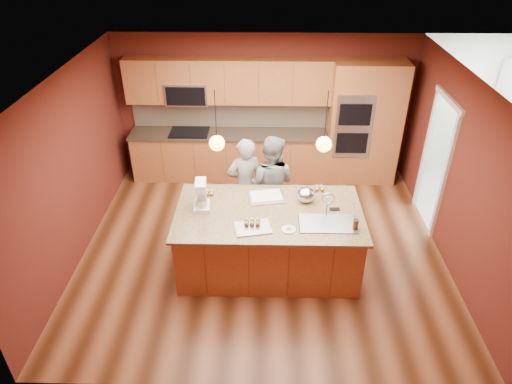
{
  "coord_description": "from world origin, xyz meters",
  "views": [
    {
      "loc": [
        0.03,
        -5.65,
        4.53
      ],
      "look_at": [
        -0.1,
        -0.1,
        1.07
      ],
      "focal_mm": 32.0,
      "sensor_mm": 36.0,
      "label": 1
    }
  ],
  "objects_px": {
    "stand_mixer": "(201,197)",
    "mixing_bowl": "(306,195)",
    "person_right": "(271,184)",
    "person_left": "(245,185)",
    "island": "(270,239)"
  },
  "relations": [
    {
      "from": "island",
      "to": "mixing_bowl",
      "type": "xyz_separation_m",
      "value": [
        0.51,
        0.29,
        0.57
      ]
    },
    {
      "from": "person_left",
      "to": "stand_mixer",
      "type": "height_order",
      "value": "person_left"
    },
    {
      "from": "person_left",
      "to": "person_right",
      "type": "bearing_deg",
      "value": 163.69
    },
    {
      "from": "island",
      "to": "stand_mixer",
      "type": "xyz_separation_m",
      "value": [
        -0.95,
        0.08,
        0.65
      ]
    },
    {
      "from": "mixing_bowl",
      "to": "stand_mixer",
      "type": "bearing_deg",
      "value": -172.03
    },
    {
      "from": "island",
      "to": "stand_mixer",
      "type": "bearing_deg",
      "value": 174.93
    },
    {
      "from": "stand_mixer",
      "to": "mixing_bowl",
      "type": "relative_size",
      "value": 1.6
    },
    {
      "from": "island",
      "to": "person_right",
      "type": "height_order",
      "value": "person_right"
    },
    {
      "from": "person_right",
      "to": "person_left",
      "type": "bearing_deg",
      "value": 15.81
    },
    {
      "from": "stand_mixer",
      "to": "mixing_bowl",
      "type": "height_order",
      "value": "stand_mixer"
    },
    {
      "from": "person_right",
      "to": "stand_mixer",
      "type": "xyz_separation_m",
      "value": [
        -0.97,
        -0.9,
        0.32
      ]
    },
    {
      "from": "person_left",
      "to": "stand_mixer",
      "type": "bearing_deg",
      "value": 41.44
    },
    {
      "from": "person_left",
      "to": "person_right",
      "type": "xyz_separation_m",
      "value": [
        0.41,
        0.0,
        0.02
      ]
    },
    {
      "from": "person_left",
      "to": "mixing_bowl",
      "type": "bearing_deg",
      "value": 126.07
    },
    {
      "from": "stand_mixer",
      "to": "mixing_bowl",
      "type": "bearing_deg",
      "value": 3.2
    }
  ]
}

